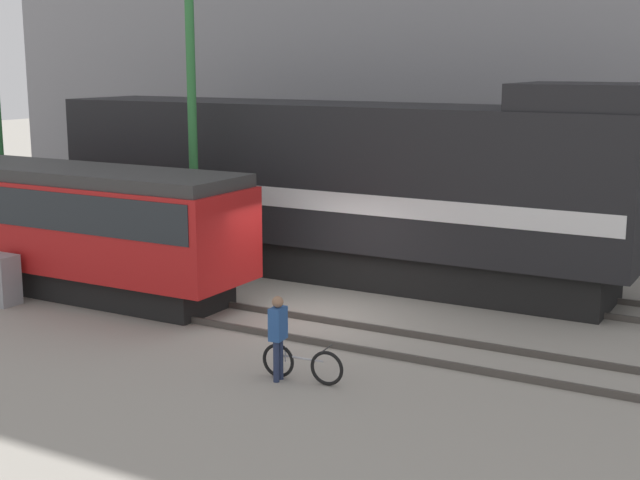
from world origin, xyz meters
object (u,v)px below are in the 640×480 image
at_px(signal_box, 2,280).
at_px(freight_locomotive, 336,186).
at_px(streetcar, 68,221).
at_px(person, 278,330).
at_px(utility_pole_center, 192,119).
at_px(bicycle, 302,364).

bearing_deg(signal_box, freight_locomotive, 50.15).
xyz_separation_m(freight_locomotive, streetcar, (-4.95, -4.83, -0.63)).
xyz_separation_m(person, utility_pole_center, (-5.85, 5.25, 3.28)).
xyz_separation_m(streetcar, signal_box, (-0.51, -1.71, -1.20)).
bearing_deg(bicycle, streetcar, 162.32).
xyz_separation_m(streetcar, bicycle, (8.33, -2.65, -1.48)).
relative_size(freight_locomotive, person, 10.17).
xyz_separation_m(freight_locomotive, signal_box, (-5.46, -6.55, -1.83)).
bearing_deg(freight_locomotive, streetcar, -135.70).
relative_size(streetcar, bicycle, 6.10).
bearing_deg(utility_pole_center, bicycle, -39.08).
xyz_separation_m(bicycle, person, (-0.40, -0.18, 0.63)).
bearing_deg(streetcar, freight_locomotive, 44.30).
distance_m(streetcar, signal_box, 2.15).
bearing_deg(utility_pole_center, signal_box, -122.15).
bearing_deg(utility_pole_center, streetcar, -130.79).
bearing_deg(signal_box, utility_pole_center, 57.85).
xyz_separation_m(bicycle, signal_box, (-8.84, 0.94, 0.28)).
bearing_deg(freight_locomotive, bicycle, -65.73).
relative_size(streetcar, person, 6.23).
distance_m(streetcar, utility_pole_center, 4.01).
xyz_separation_m(utility_pole_center, signal_box, (-2.60, -4.13, -3.63)).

